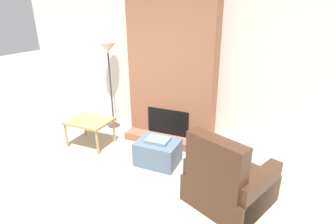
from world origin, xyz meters
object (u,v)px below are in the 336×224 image
at_px(armchair, 227,184).
at_px(floor_lamp_left, 108,54).
at_px(ottoman, 158,152).
at_px(side_table, 89,123).

distance_m(armchair, floor_lamp_left, 3.32).
xyz_separation_m(armchair, floor_lamp_left, (-2.71, 1.48, 1.23)).
distance_m(ottoman, floor_lamp_left, 2.22).
bearing_deg(side_table, ottoman, -3.69).
bearing_deg(armchair, floor_lamp_left, -5.19).
relative_size(ottoman, floor_lamp_left, 0.38).
bearing_deg(armchair, side_table, 10.30).
distance_m(ottoman, armchair, 1.32).
xyz_separation_m(armchair, side_table, (-2.61, 0.61, 0.14)).
xyz_separation_m(ottoman, side_table, (-1.41, 0.09, 0.23)).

